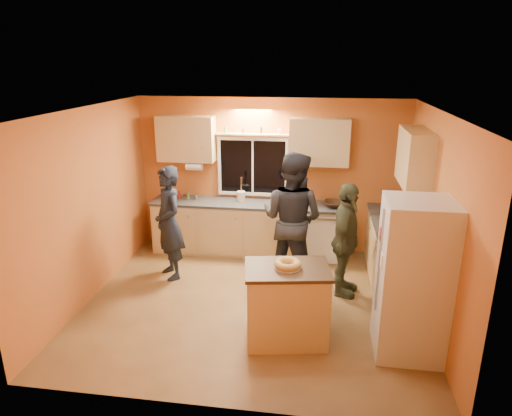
% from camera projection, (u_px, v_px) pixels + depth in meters
% --- Properties ---
extents(ground, '(4.50, 4.50, 0.00)m').
position_uv_depth(ground, '(253.00, 303.00, 6.26)').
color(ground, brown).
rests_on(ground, ground).
extents(room_shell, '(4.54, 4.04, 2.61)m').
position_uv_depth(room_shell, '(266.00, 182.00, 6.13)').
color(room_shell, '#BA662F').
rests_on(room_shell, ground).
extents(back_counter, '(4.23, 0.62, 0.90)m').
position_uv_depth(back_counter, '(269.00, 229.00, 7.72)').
color(back_counter, tan).
rests_on(back_counter, ground).
extents(right_counter, '(0.62, 1.84, 0.90)m').
position_uv_depth(right_counter, '(397.00, 266.00, 6.32)').
color(right_counter, tan).
rests_on(right_counter, ground).
extents(refrigerator, '(0.72, 0.70, 1.80)m').
position_uv_depth(refrigerator, '(413.00, 279.00, 4.97)').
color(refrigerator, silver).
rests_on(refrigerator, ground).
extents(island, '(1.06, 0.81, 0.93)m').
position_uv_depth(island, '(287.00, 304.00, 5.31)').
color(island, tan).
rests_on(island, ground).
extents(bundt_pastry, '(0.31, 0.31, 0.09)m').
position_uv_depth(bundt_pastry, '(288.00, 264.00, 5.16)').
color(bundt_pastry, tan).
rests_on(bundt_pastry, island).
extents(person_left, '(0.71, 0.75, 1.72)m').
position_uv_depth(person_left, '(169.00, 223.00, 6.78)').
color(person_left, black).
rests_on(person_left, ground).
extents(person_center, '(1.17, 1.06, 1.97)m').
position_uv_depth(person_center, '(292.00, 219.00, 6.58)').
color(person_center, black).
rests_on(person_center, ground).
extents(person_right, '(0.60, 1.02, 1.62)m').
position_uv_depth(person_right, '(345.00, 240.00, 6.27)').
color(person_right, '#383A25').
rests_on(person_right, ground).
extents(mixing_bowl, '(0.39, 0.39, 0.09)m').
position_uv_depth(mixing_bowl, '(335.00, 204.00, 7.40)').
color(mixing_bowl, black).
rests_on(mixing_bowl, back_counter).
extents(utensil_crock, '(0.14, 0.14, 0.17)m').
position_uv_depth(utensil_crock, '(241.00, 196.00, 7.68)').
color(utensil_crock, beige).
rests_on(utensil_crock, back_counter).
extents(potted_plant, '(0.29, 0.26, 0.28)m').
position_uv_depth(potted_plant, '(406.00, 237.00, 5.77)').
color(potted_plant, gray).
rests_on(potted_plant, right_counter).
extents(red_box, '(0.19, 0.16, 0.07)m').
position_uv_depth(red_box, '(396.00, 218.00, 6.76)').
color(red_box, maroon).
rests_on(red_box, right_counter).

